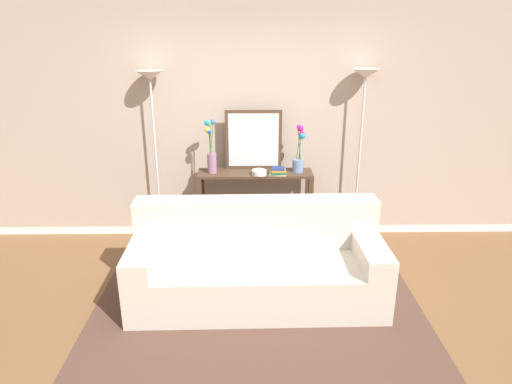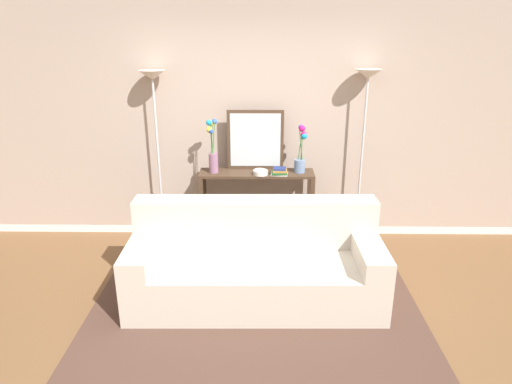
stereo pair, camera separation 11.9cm
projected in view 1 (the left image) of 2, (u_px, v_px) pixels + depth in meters
ground_plane at (258, 328)px, 3.83m from camera, size 16.00×16.00×0.02m
back_wall at (255, 109)px, 5.13m from camera, size 12.00×0.15×2.98m
area_rug at (257, 306)px, 4.10m from camera, size 2.90×2.06×0.01m
couch at (257, 267)px, 4.15m from camera, size 2.24×0.90×0.88m
console_table at (255, 196)px, 5.13m from camera, size 1.26×0.32×0.86m
floor_lamp_left at (152, 111)px, 4.87m from camera, size 0.28×0.28×1.94m
floor_lamp_right at (363, 109)px, 4.90m from camera, size 0.28×0.28×1.95m
wall_mirror at (253, 140)px, 5.04m from camera, size 0.62×0.02×0.66m
vase_tall_flowers at (211, 151)px, 4.93m from camera, size 0.12×0.12×0.59m
vase_short_flowers at (299, 154)px, 4.97m from camera, size 0.13×0.14×0.53m
fruit_bowl at (259, 172)px, 4.94m from camera, size 0.16×0.16×0.05m
book_stack at (278, 171)px, 4.93m from camera, size 0.19×0.15×0.08m
book_row_under_console at (229, 238)px, 5.30m from camera, size 0.42×0.17×0.12m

